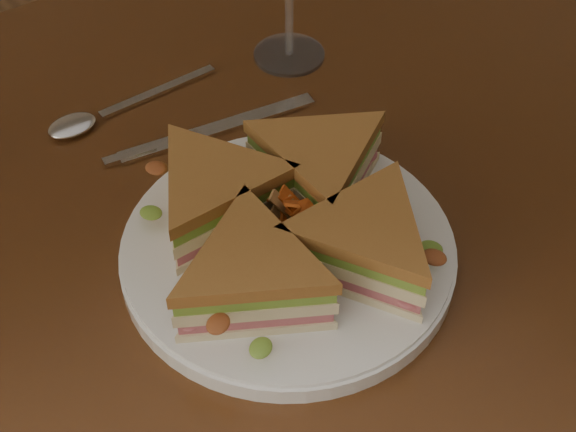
{
  "coord_description": "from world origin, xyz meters",
  "views": [
    {
      "loc": [
        -0.26,
        -0.44,
        1.26
      ],
      "look_at": [
        -0.02,
        -0.09,
        0.8
      ],
      "focal_mm": 50.0,
      "sensor_mm": 36.0,
      "label": 1
    }
  ],
  "objects_px": {
    "table": "(249,259)",
    "spoon": "(94,118)",
    "sandwich_wedges": "(288,220)",
    "plate": "(288,251)",
    "knife": "(205,133)"
  },
  "relations": [
    {
      "from": "table",
      "to": "spoon",
      "type": "distance_m",
      "value": 0.21
    },
    {
      "from": "sandwich_wedges",
      "to": "knife",
      "type": "bearing_deg",
      "value": 81.9
    },
    {
      "from": "sandwich_wedges",
      "to": "knife",
      "type": "xyz_separation_m",
      "value": [
        0.02,
        0.17,
        -0.04
      ]
    },
    {
      "from": "plate",
      "to": "spoon",
      "type": "distance_m",
      "value": 0.26
    },
    {
      "from": "table",
      "to": "spoon",
      "type": "relative_size",
      "value": 6.52
    },
    {
      "from": "table",
      "to": "spoon",
      "type": "height_order",
      "value": "spoon"
    },
    {
      "from": "spoon",
      "to": "table",
      "type": "bearing_deg",
      "value": -68.18
    },
    {
      "from": "table",
      "to": "spoon",
      "type": "xyz_separation_m",
      "value": [
        -0.07,
        0.16,
        0.1
      ]
    },
    {
      "from": "table",
      "to": "sandwich_wedges",
      "type": "xyz_separation_m",
      "value": [
        -0.02,
        -0.09,
        0.14
      ]
    },
    {
      "from": "table",
      "to": "plate",
      "type": "bearing_deg",
      "value": -100.32
    },
    {
      "from": "plate",
      "to": "knife",
      "type": "bearing_deg",
      "value": 81.9
    },
    {
      "from": "plate",
      "to": "knife",
      "type": "height_order",
      "value": "plate"
    },
    {
      "from": "table",
      "to": "knife",
      "type": "bearing_deg",
      "value": 84.28
    },
    {
      "from": "table",
      "to": "spoon",
      "type": "bearing_deg",
      "value": 113.0
    },
    {
      "from": "plate",
      "to": "knife",
      "type": "xyz_separation_m",
      "value": [
        0.02,
        0.17,
        -0.01
      ]
    }
  ]
}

